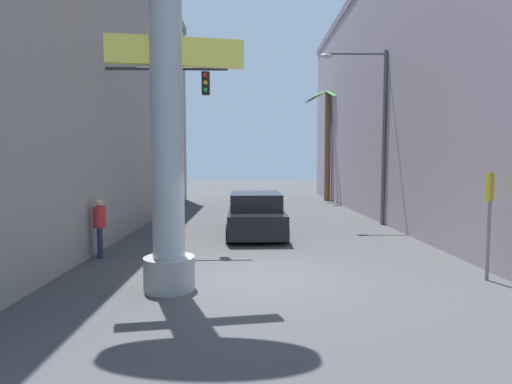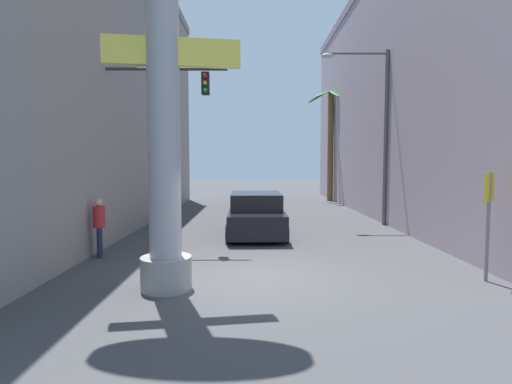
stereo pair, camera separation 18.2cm
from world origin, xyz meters
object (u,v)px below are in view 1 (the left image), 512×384
Objects in this scene: crossing_sign at (490,209)px; traffic_light_mast at (127,120)px; pedestrian_far_left at (161,192)px; neon_sign_pole at (166,62)px; car_lead at (256,215)px; pedestrian_curb_left at (100,223)px; street_lamp at (374,120)px; palm_tree_far_right at (327,136)px; palm_tree_near_left at (72,71)px.

traffic_light_mast reaches higher than crossing_sign.
traffic_light_mast reaches higher than pedestrian_far_left.
neon_sign_pole is 7.89m from car_lead.
traffic_light_mast is (-9.28, 4.00, 2.40)m from crossing_sign.
crossing_sign is at bearing -13.85° from pedestrian_curb_left.
neon_sign_pole is 11.30m from street_lamp.
palm_tree_far_right is at bearing 28.15° from pedestrian_far_left.
crossing_sign is 12.44m from palm_tree_near_left.
traffic_light_mast is at bearing 156.68° from crossing_sign.
neon_sign_pole reaches higher than palm_tree_near_left.
traffic_light_mast is at bearing -154.04° from car_lead.
pedestrian_curb_left is (0.77, -11.51, -0.08)m from pedestrian_far_left.
pedestrian_far_left is at bearing 126.79° from crossing_sign.
neon_sign_pole is 1.71× the size of traffic_light_mast.
traffic_light_mast is (-2.19, 4.54, -0.68)m from neon_sign_pole.
palm_tree_far_right is (7.27, 20.07, -0.11)m from neon_sign_pole.
street_lamp reaches higher than crossing_sign.
traffic_light_mast is at bearing -83.64° from pedestrian_far_left.
street_lamp is at bearing 20.43° from palm_tree_near_left.
pedestrian_far_left is (-5.22, 7.87, 0.31)m from car_lead.
pedestrian_far_left is (0.64, 9.67, -4.53)m from palm_tree_near_left.
street_lamp reaches higher than pedestrian_curb_left.
crossing_sign is (0.05, -8.30, -2.89)m from street_lamp.
traffic_light_mast is 2.34m from palm_tree_near_left.
street_lamp is (7.04, 8.84, -0.18)m from neon_sign_pole.
pedestrian_curb_left reaches higher than car_lead.
street_lamp is 4.45× the size of pedestrian_curb_left.
street_lamp is at bearing 51.46° from neon_sign_pole.
palm_tree_near_left is (-10.97, -4.09, 1.06)m from street_lamp.
traffic_light_mast is 3.43× the size of pedestrian_curb_left.
neon_sign_pole is at bearing -77.15° from pedestrian_far_left.
pedestrian_curb_left is (-0.33, -1.63, -3.05)m from traffic_light_mast.
crossing_sign is at bearing -23.32° from traffic_light_mast.
car_lead is 0.53× the size of palm_tree_near_left.
street_lamp is 0.95× the size of palm_tree_far_right.
palm_tree_far_right reaches higher than traffic_light_mast.
crossing_sign is 0.28× the size of palm_tree_near_left.
street_lamp reaches higher than pedestrian_far_left.
street_lamp is 11.75m from palm_tree_near_left.
traffic_light_mast is 18.20m from palm_tree_far_right.
car_lead is (-5.16, 6.01, -0.89)m from crossing_sign.
traffic_light_mast is at bearing 115.74° from neon_sign_pole.
crossing_sign is at bearing 4.37° from neon_sign_pole.
crossing_sign reaches higher than pedestrian_far_left.
car_lead is 2.63× the size of pedestrian_far_left.
street_lamp is 0.83× the size of palm_tree_near_left.
car_lead is 0.60× the size of palm_tree_far_right.
street_lamp is at bearing 90.35° from crossing_sign.
pedestrian_far_left is at bearing 151.60° from street_lamp.
street_lamp is 11.79m from pedestrian_curb_left.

